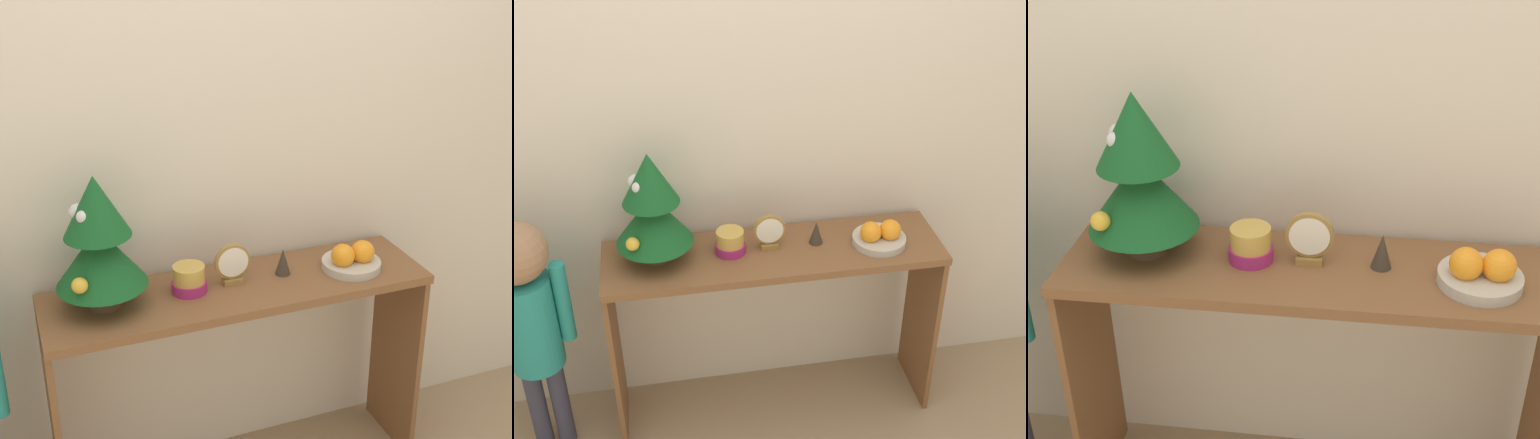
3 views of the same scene
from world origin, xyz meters
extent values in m
cube|color=beige|center=(0.00, 0.39, 1.25)|extent=(7.00, 0.05, 2.50)
cube|color=brown|center=(0.00, 0.17, 0.78)|extent=(1.28, 0.35, 0.03)
cube|color=brown|center=(-0.63, 0.17, 0.40)|extent=(0.02, 0.32, 0.79)
cube|color=brown|center=(0.63, 0.17, 0.40)|extent=(0.02, 0.32, 0.79)
cylinder|color=#4C3828|center=(-0.43, 0.20, 0.82)|extent=(0.10, 0.10, 0.05)
cylinder|color=brown|center=(-0.43, 0.20, 0.86)|extent=(0.02, 0.02, 0.04)
cone|color=#145123|center=(-0.43, 0.20, 0.96)|extent=(0.28, 0.28, 0.19)
cone|color=#145123|center=(-0.43, 0.20, 1.13)|extent=(0.20, 0.20, 0.19)
sphere|color=gold|center=(-0.51, 0.10, 0.93)|extent=(0.05, 0.05, 0.05)
sphere|color=#2D4CA8|center=(-0.41, 0.27, 0.92)|extent=(0.04, 0.04, 0.04)
sphere|color=red|center=(-0.44, 0.27, 0.94)|extent=(0.04, 0.04, 0.04)
sphere|color=silver|center=(-0.48, 0.17, 1.11)|extent=(0.04, 0.04, 0.04)
sphere|color=silver|center=(-0.48, 0.22, 1.11)|extent=(0.05, 0.05, 0.05)
cylinder|color=#B7B2A8|center=(0.40, 0.15, 0.81)|extent=(0.20, 0.20, 0.03)
sphere|color=orange|center=(0.44, 0.14, 0.85)|extent=(0.08, 0.08, 0.08)
sphere|color=orange|center=(0.36, 0.14, 0.85)|extent=(0.08, 0.08, 0.08)
cylinder|color=#9E2366|center=(-0.16, 0.19, 0.81)|extent=(0.12, 0.12, 0.04)
cylinder|color=gold|center=(-0.16, 0.19, 0.85)|extent=(0.10, 0.10, 0.05)
cube|color=olive|center=(-0.01, 0.20, 0.80)|extent=(0.07, 0.04, 0.02)
cylinder|color=olive|center=(-0.01, 0.20, 0.87)|extent=(0.12, 0.02, 0.12)
cylinder|color=white|center=(-0.01, 0.19, 0.87)|extent=(0.10, 0.00, 0.10)
cone|color=#382D23|center=(0.17, 0.20, 0.84)|extent=(0.05, 0.05, 0.09)
camera|label=1|loc=(-0.68, -1.77, 1.92)|focal=50.00mm
camera|label=2|loc=(-0.41, -2.00, 2.30)|focal=50.00mm
camera|label=3|loc=(0.12, -1.33, 1.75)|focal=50.00mm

